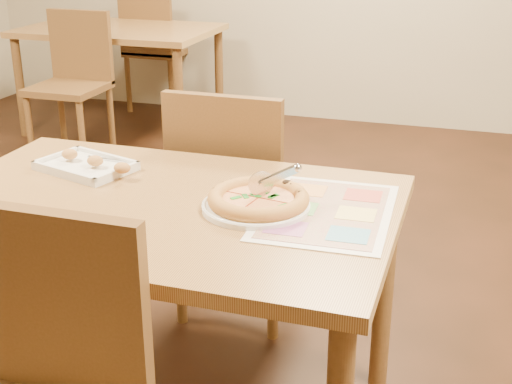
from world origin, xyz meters
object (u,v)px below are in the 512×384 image
(bg_table, at_px, (120,40))
(chair_near, at_px, (39,375))
(dining_table, at_px, (160,230))
(plate, at_px, (256,207))
(chair_far, at_px, (232,181))
(bg_chair_far, at_px, (152,38))
(bg_chair_near, at_px, (75,67))
(pizza_cutter, at_px, (274,178))
(menu, at_px, (326,211))
(appetizer_tray, at_px, (88,166))
(pizza, at_px, (258,199))

(bg_table, bearing_deg, chair_near, -64.81)
(bg_table, bearing_deg, dining_table, -60.26)
(plate, bearing_deg, chair_near, -113.18)
(plate, bearing_deg, chair_far, 115.49)
(bg_table, xyz_separation_m, bg_chair_far, (0.00, 0.50, -0.07))
(dining_table, bearing_deg, bg_chair_far, 115.85)
(bg_chair_near, xyz_separation_m, pizza_cutter, (1.91, -2.13, 0.23))
(dining_table, relative_size, pizza_cutter, 10.50)
(chair_near, height_order, chair_far, same)
(pizza_cutter, distance_m, menu, 0.17)
(bg_table, height_order, appetizer_tray, appetizer_tray)
(bg_chair_near, height_order, bg_chair_far, same)
(bg_chair_near, distance_m, pizza, 2.87)
(chair_near, height_order, appetizer_tray, chair_near)
(plate, bearing_deg, dining_table, -173.20)
(bg_table, distance_m, bg_chair_near, 0.61)
(pizza_cutter, relative_size, menu, 0.26)
(dining_table, bearing_deg, bg_chair_near, 126.05)
(bg_table, distance_m, appetizer_tray, 2.93)
(chair_far, height_order, bg_chair_far, same)
(appetizer_tray, bearing_deg, pizza, -12.66)
(bg_chair_near, xyz_separation_m, plate, (1.87, -2.17, 0.16))
(pizza_cutter, relative_size, appetizer_tray, 0.37)
(chair_near, xyz_separation_m, bg_chair_far, (-1.60, 3.90, 0.00))
(bg_table, relative_size, plate, 4.48)
(pizza, bearing_deg, chair_near, -113.46)
(pizza, bearing_deg, chair_far, 116.10)
(bg_chair_near, bearing_deg, dining_table, -53.95)
(plate, distance_m, appetizer_tray, 0.60)
(chair_far, distance_m, pizza_cutter, 0.66)
(bg_chair_far, xyz_separation_m, pizza_cutter, (1.91, -3.24, 0.23))
(dining_table, bearing_deg, chair_near, -90.00)
(chair_far, relative_size, bg_table, 0.36)
(chair_far, distance_m, pizza, 0.66)
(bg_chair_far, distance_m, plate, 3.77)
(chair_far, distance_m, bg_table, 2.72)
(bg_table, height_order, plate, plate)
(bg_table, height_order, pizza, pizza)
(plate, height_order, menu, plate)
(bg_table, relative_size, bg_chair_near, 2.77)
(bg_chair_far, bearing_deg, dining_table, 115.85)
(dining_table, xyz_separation_m, chair_far, (-0.00, 0.60, -0.07))
(plate, relative_size, pizza_cutter, 2.35)
(dining_table, bearing_deg, pizza, 7.47)
(bg_table, bearing_deg, menu, -53.02)
(bg_chair_near, bearing_deg, appetizer_tray, -57.66)
(bg_chair_far, distance_m, pizza_cutter, 3.76)
(pizza_cutter, bearing_deg, chair_far, 89.25)
(chair_near, bearing_deg, chair_far, 90.00)
(bg_table, relative_size, pizza_cutter, 10.50)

